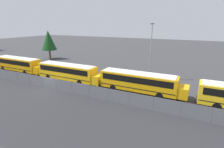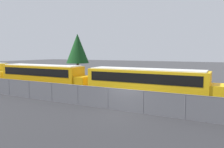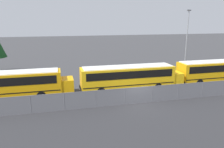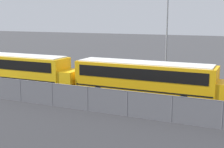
# 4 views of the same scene
# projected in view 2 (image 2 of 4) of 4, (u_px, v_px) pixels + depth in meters

# --- Properties ---
(ground_plane) EXTENTS (200.00, 200.00, 0.00)m
(ground_plane) POSITION_uv_depth(u_px,v_px,m) (125.00, 111.00, 17.04)
(ground_plane) COLOR #38383A
(road_strip) EXTENTS (139.30, 12.00, 0.01)m
(road_strip) POSITION_uv_depth(u_px,v_px,m) (78.00, 137.00, 11.76)
(road_strip) COLOR #2B2B2D
(road_strip) RESTS_ON ground_plane
(fence) EXTENTS (105.37, 0.07, 1.76)m
(fence) POSITION_uv_depth(u_px,v_px,m) (125.00, 100.00, 16.95)
(fence) COLOR #9EA0A5
(fence) RESTS_ON ground_plane
(school_bus_2) EXTENTS (12.72, 2.47, 3.06)m
(school_bus_2) POSITION_uv_depth(u_px,v_px,m) (43.00, 75.00, 26.81)
(school_bus_2) COLOR orange
(school_bus_2) RESTS_ON ground_plane
(school_bus_3) EXTENTS (12.72, 2.47, 3.06)m
(school_bus_3) POSITION_uv_depth(u_px,v_px,m) (148.00, 82.00, 20.36)
(school_bus_3) COLOR yellow
(school_bus_3) RESTS_ON ground_plane
(tree_1) EXTENTS (4.21, 4.21, 8.07)m
(tree_1) POSITION_uv_depth(u_px,v_px,m) (78.00, 49.00, 40.64)
(tree_1) COLOR #51381E
(tree_1) RESTS_ON ground_plane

